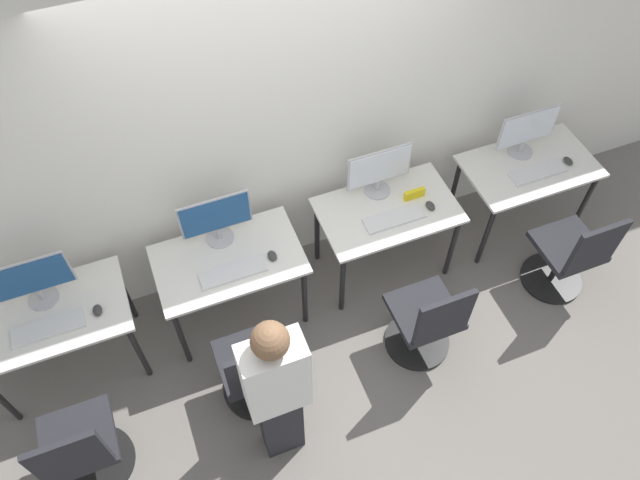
{
  "coord_description": "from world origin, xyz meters",
  "views": [
    {
      "loc": [
        -0.9,
        -2.19,
        4.18
      ],
      "look_at": [
        0.0,
        0.12,
        0.86
      ],
      "focal_mm": 35.0,
      "sensor_mm": 36.0,
      "label": 1
    }
  ],
  "objects_px": {
    "monitor_left": "(216,218)",
    "keyboard_right": "(394,218)",
    "office_chair_far_left": "(83,452)",
    "office_chair_far_right": "(569,257)",
    "mouse_far_right": "(568,161)",
    "keyboard_far_left": "(48,328)",
    "person_left": "(277,390)",
    "mouse_left": "(272,256)",
    "monitor_far_left": "(32,280)",
    "office_chair_left": "(255,372)",
    "mouse_right": "(430,206)",
    "monitor_right": "(379,170)",
    "office_chair_right": "(427,323)",
    "keyboard_far_right": "(537,172)",
    "mouse_far_left": "(97,310)",
    "monitor_far_right": "(527,131)",
    "keyboard_left": "(233,272)"
  },
  "relations": [
    {
      "from": "monitor_far_left",
      "to": "mouse_far_right",
      "type": "distance_m",
      "value": 3.9
    },
    {
      "from": "keyboard_right",
      "to": "monitor_left",
      "type": "bearing_deg",
      "value": 166.42
    },
    {
      "from": "keyboard_left",
      "to": "office_chair_right",
      "type": "xyz_separation_m",
      "value": [
        1.16,
        -0.67,
        -0.34
      ]
    },
    {
      "from": "monitor_left",
      "to": "mouse_right",
      "type": "bearing_deg",
      "value": -10.87
    },
    {
      "from": "mouse_far_left",
      "to": "mouse_right",
      "type": "xyz_separation_m",
      "value": [
        2.39,
        -0.0,
        0.0
      ]
    },
    {
      "from": "office_chair_right",
      "to": "mouse_left",
      "type": "bearing_deg",
      "value": 141.75
    },
    {
      "from": "office_chair_right",
      "to": "keyboard_far_right",
      "type": "xyz_separation_m",
      "value": [
        1.24,
        0.7,
        0.34
      ]
    },
    {
      "from": "monitor_far_left",
      "to": "keyboard_left",
      "type": "height_order",
      "value": "monitor_far_left"
    },
    {
      "from": "mouse_left",
      "to": "office_chair_left",
      "type": "bearing_deg",
      "value": -119.65
    },
    {
      "from": "person_left",
      "to": "mouse_left",
      "type": "bearing_deg",
      "value": 73.1
    },
    {
      "from": "person_left",
      "to": "monitor_right",
      "type": "xyz_separation_m",
      "value": [
        1.21,
        1.26,
        0.09
      ]
    },
    {
      "from": "monitor_right",
      "to": "keyboard_far_right",
      "type": "bearing_deg",
      "value": -13.24
    },
    {
      "from": "mouse_right",
      "to": "mouse_far_right",
      "type": "height_order",
      "value": "same"
    },
    {
      "from": "monitor_left",
      "to": "monitor_far_right",
      "type": "height_order",
      "value": "same"
    },
    {
      "from": "monitor_far_left",
      "to": "keyboard_far_left",
      "type": "height_order",
      "value": "monitor_far_left"
    },
    {
      "from": "monitor_left",
      "to": "mouse_left",
      "type": "bearing_deg",
      "value": -45.41
    },
    {
      "from": "mouse_far_right",
      "to": "person_left",
      "type": "bearing_deg",
      "value": -159.8
    },
    {
      "from": "keyboard_far_left",
      "to": "monitor_far_left",
      "type": "bearing_deg",
      "value": 90.0
    },
    {
      "from": "monitor_right",
      "to": "monitor_far_right",
      "type": "relative_size",
      "value": 1.0
    },
    {
      "from": "monitor_right",
      "to": "keyboard_right",
      "type": "bearing_deg",
      "value": -90.0
    },
    {
      "from": "monitor_far_left",
      "to": "keyboard_far_right",
      "type": "bearing_deg",
      "value": -3.51
    },
    {
      "from": "monitor_left",
      "to": "mouse_far_right",
      "type": "height_order",
      "value": "monitor_left"
    },
    {
      "from": "mouse_right",
      "to": "monitor_far_right",
      "type": "relative_size",
      "value": 0.18
    },
    {
      "from": "person_left",
      "to": "mouse_far_right",
      "type": "height_order",
      "value": "person_left"
    },
    {
      "from": "monitor_far_left",
      "to": "office_chair_far_right",
      "type": "distance_m",
      "value": 3.74
    },
    {
      "from": "office_chair_right",
      "to": "mouse_far_right",
      "type": "distance_m",
      "value": 1.71
    },
    {
      "from": "mouse_far_left",
      "to": "monitor_left",
      "type": "height_order",
      "value": "monitor_left"
    },
    {
      "from": "monitor_far_right",
      "to": "office_chair_left",
      "type": "bearing_deg",
      "value": -160.79
    },
    {
      "from": "monitor_far_left",
      "to": "keyboard_far_right",
      "type": "xyz_separation_m",
      "value": [
        3.61,
        -0.22,
        -0.21
      ]
    },
    {
      "from": "mouse_far_right",
      "to": "office_chair_far_right",
      "type": "height_order",
      "value": "office_chair_far_right"
    },
    {
      "from": "mouse_right",
      "to": "office_chair_far_left",
      "type": "bearing_deg",
      "value": -164.92
    },
    {
      "from": "keyboard_far_right",
      "to": "keyboard_far_left",
      "type": "bearing_deg",
      "value": -179.74
    },
    {
      "from": "office_chair_far_left",
      "to": "monitor_left",
      "type": "distance_m",
      "value": 1.66
    },
    {
      "from": "office_chair_far_left",
      "to": "keyboard_far_right",
      "type": "height_order",
      "value": "office_chair_far_left"
    },
    {
      "from": "mouse_far_right",
      "to": "mouse_right",
      "type": "bearing_deg",
      "value": -179.29
    },
    {
      "from": "monitor_left",
      "to": "keyboard_right",
      "type": "distance_m",
      "value": 1.25
    },
    {
      "from": "monitor_left",
      "to": "keyboard_right",
      "type": "relative_size",
      "value": 1.09
    },
    {
      "from": "office_chair_left",
      "to": "person_left",
      "type": "bearing_deg",
      "value": -82.26
    },
    {
      "from": "mouse_left",
      "to": "office_chair_right",
      "type": "bearing_deg",
      "value": -38.25
    },
    {
      "from": "office_chair_far_left",
      "to": "office_chair_far_right",
      "type": "height_order",
      "value": "same"
    },
    {
      "from": "office_chair_far_left",
      "to": "person_left",
      "type": "height_order",
      "value": "person_left"
    },
    {
      "from": "monitor_left",
      "to": "office_chair_left",
      "type": "xyz_separation_m",
      "value": [
        -0.06,
        -0.9,
        -0.55
      ]
    },
    {
      "from": "person_left",
      "to": "office_chair_far_right",
      "type": "bearing_deg",
      "value": 9.24
    },
    {
      "from": "monitor_left",
      "to": "person_left",
      "type": "relative_size",
      "value": 0.32
    },
    {
      "from": "keyboard_far_left",
      "to": "mouse_far_right",
      "type": "relative_size",
      "value": 4.99
    },
    {
      "from": "monitor_left",
      "to": "person_left",
      "type": "height_order",
      "value": "person_left"
    },
    {
      "from": "mouse_far_right",
      "to": "monitor_far_left",
      "type": "bearing_deg",
      "value": 176.88
    },
    {
      "from": "mouse_far_left",
      "to": "office_chair_left",
      "type": "xyz_separation_m",
      "value": [
        0.83,
        -0.61,
        -0.35
      ]
    },
    {
      "from": "office_chair_far_left",
      "to": "mouse_left",
      "type": "relative_size",
      "value": 10.13
    },
    {
      "from": "keyboard_right",
      "to": "office_chair_far_right",
      "type": "relative_size",
      "value": 0.49
    }
  ]
}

